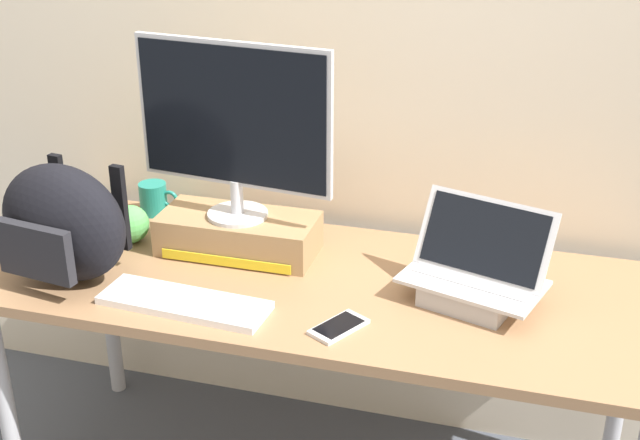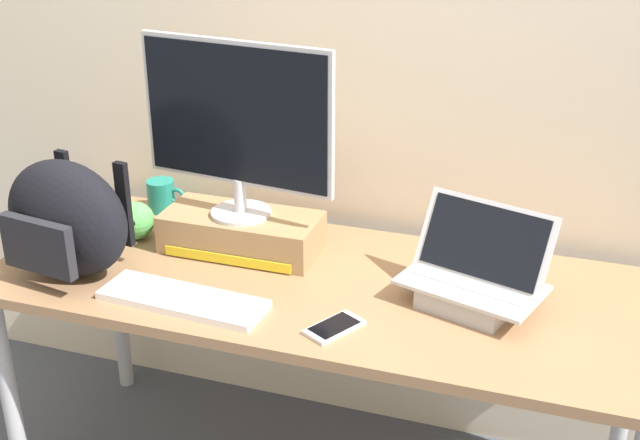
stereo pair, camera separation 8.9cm
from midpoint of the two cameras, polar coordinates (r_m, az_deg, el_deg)
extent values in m
cube|color=beige|center=(2.48, 4.45, 12.58)|extent=(7.00, 0.10, 2.60)
cube|color=#99704C|center=(2.28, 1.12, -4.48)|extent=(1.80, 0.71, 0.03)
cylinder|color=#B2B2B7|center=(2.60, -19.38, -11.38)|extent=(0.05, 0.05, 0.69)
cylinder|color=#B2B2B7|center=(3.00, -12.75, -5.34)|extent=(0.05, 0.05, 0.69)
cylinder|color=#B2B2B7|center=(2.65, 21.02, -10.85)|extent=(0.05, 0.05, 0.69)
cube|color=#9E7A51|center=(2.42, -4.29, -0.84)|extent=(0.45, 0.20, 0.11)
cube|color=yellow|center=(2.35, -5.23, -2.67)|extent=(0.38, 0.00, 0.03)
cylinder|color=silver|center=(2.39, -4.34, 0.49)|extent=(0.17, 0.17, 0.01)
cylinder|color=silver|center=(2.37, -4.38, 1.70)|extent=(0.04, 0.04, 0.10)
cube|color=silver|center=(2.29, -4.57, 7.19)|extent=(0.57, 0.08, 0.40)
cube|color=black|center=(2.28, -4.71, 7.11)|extent=(0.55, 0.07, 0.38)
cube|color=#ADADB2|center=(2.19, 11.36, -5.06)|extent=(0.27, 0.26, 0.05)
cube|color=silver|center=(2.17, 11.43, -4.33)|extent=(0.40, 0.30, 0.01)
cube|color=#B7B7BC|center=(2.18, 11.62, -4.02)|extent=(0.33, 0.20, 0.00)
cube|color=silver|center=(2.17, 12.28, -1.45)|extent=(0.36, 0.20, 0.19)
cube|color=black|center=(2.17, 12.24, -1.44)|extent=(0.33, 0.18, 0.17)
cube|color=white|center=(2.18, -8.14, -5.40)|extent=(0.45, 0.17, 0.02)
cube|color=silver|center=(2.17, -8.16, -5.13)|extent=(0.42, 0.15, 0.00)
ellipsoid|color=black|center=(2.33, -15.76, 0.11)|extent=(0.40, 0.25, 0.33)
cube|color=#232328|center=(2.27, -17.57, -1.72)|extent=(0.23, 0.06, 0.15)
cube|color=black|center=(2.46, -15.88, 1.87)|extent=(0.04, 0.02, 0.24)
cube|color=black|center=(2.33, -12.12, 1.03)|extent=(0.04, 0.02, 0.24)
cylinder|color=#1E7F70|center=(2.71, -9.83, 1.64)|extent=(0.09, 0.09, 0.10)
torus|color=#1E7F70|center=(2.68, -8.75, 1.60)|extent=(0.06, 0.01, 0.06)
cube|color=silver|center=(2.05, 2.22, -7.32)|extent=(0.14, 0.17, 0.01)
cube|color=black|center=(2.05, 2.23, -7.18)|extent=(0.11, 0.14, 0.00)
sphere|color=#56B256|center=(2.53, -11.44, -0.05)|extent=(0.11, 0.11, 0.11)
sphere|color=black|center=(2.50, -12.39, -0.13)|extent=(0.02, 0.02, 0.02)
sphere|color=black|center=(2.48, -11.60, -0.25)|extent=(0.02, 0.02, 0.02)
camera|label=1|loc=(0.04, -88.83, 0.53)|focal=47.09mm
camera|label=2|loc=(0.04, 91.17, -0.53)|focal=47.09mm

